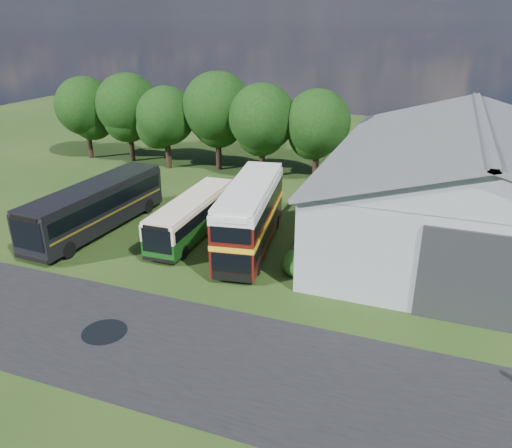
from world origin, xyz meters
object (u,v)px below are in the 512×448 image
at_px(storage_shed, 473,178).
at_px(bus_maroon_double, 250,217).
at_px(bus_green_single, 192,216).
at_px(bus_dark_single, 96,207).

xyz_separation_m(storage_shed, bus_maroon_double, (-13.30, -7.48, -1.92)).
relative_size(storage_shed, bus_maroon_double, 2.31).
height_order(storage_shed, bus_maroon_double, storage_shed).
distance_m(storage_shed, bus_green_single, 19.32).
height_order(storage_shed, bus_green_single, storage_shed).
relative_size(bus_maroon_double, bus_dark_single, 0.86).
height_order(bus_green_single, bus_maroon_double, bus_maroon_double).
distance_m(bus_maroon_double, bus_dark_single, 11.41).
relative_size(bus_green_single, bus_dark_single, 0.80).
xyz_separation_m(storage_shed, bus_dark_single, (-24.65, -8.52, -2.35)).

